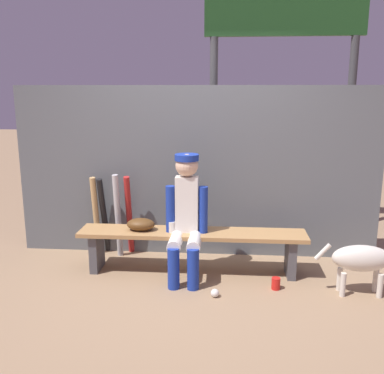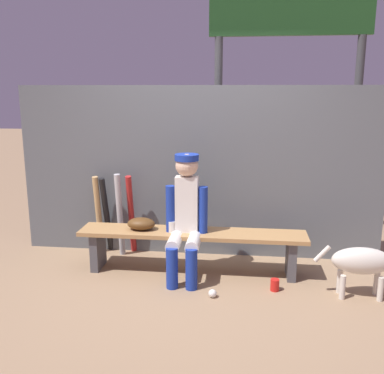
{
  "view_description": "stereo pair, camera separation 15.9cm",
  "coord_description": "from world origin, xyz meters",
  "px_view_note": "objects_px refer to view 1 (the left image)",
  "views": [
    {
      "loc": [
        0.33,
        -4.1,
        1.81
      ],
      "look_at": [
        0.0,
        0.0,
        0.88
      ],
      "focal_mm": 40.93,
      "sensor_mm": 36.0,
      "label": 1
    },
    {
      "loc": [
        0.49,
        -4.09,
        1.81
      ],
      "look_at": [
        0.0,
        0.0,
        0.88
      ],
      "focal_mm": 40.93,
      "sensor_mm": 36.0,
      "label": 2
    }
  ],
  "objects_px": {
    "dugout_bench": "(192,241)",
    "baseball": "(215,293)",
    "cup_on_bench": "(172,227)",
    "bat_aluminum_silver": "(118,216)",
    "scoreboard": "(290,37)",
    "bat_wood_tan": "(96,216)",
    "bat_aluminum_black": "(104,216)",
    "baseball_glove": "(141,224)",
    "bat_aluminum_red": "(129,215)",
    "player_seated": "(186,213)",
    "dog": "(368,259)",
    "cup_on_ground": "(276,283)"
  },
  "relations": [
    {
      "from": "bat_aluminum_silver",
      "to": "scoreboard",
      "type": "distance_m",
      "value": 2.96
    },
    {
      "from": "baseball_glove",
      "to": "bat_aluminum_black",
      "type": "bearing_deg",
      "value": 138.24
    },
    {
      "from": "baseball_glove",
      "to": "dugout_bench",
      "type": "bearing_deg",
      "value": 0.0
    },
    {
      "from": "bat_aluminum_red",
      "to": "scoreboard",
      "type": "xyz_separation_m",
      "value": [
        1.79,
        1.09,
        1.96
      ]
    },
    {
      "from": "dog",
      "to": "bat_aluminum_red",
      "type": "bearing_deg",
      "value": 161.31
    },
    {
      "from": "bat_aluminum_silver",
      "to": "baseball",
      "type": "bearing_deg",
      "value": -39.14
    },
    {
      "from": "bat_wood_tan",
      "to": "cup_on_ground",
      "type": "relative_size",
      "value": 8.02
    },
    {
      "from": "bat_wood_tan",
      "to": "dog",
      "type": "relative_size",
      "value": 1.05
    },
    {
      "from": "dugout_bench",
      "to": "baseball",
      "type": "distance_m",
      "value": 0.65
    },
    {
      "from": "cup_on_bench",
      "to": "dog",
      "type": "bearing_deg",
      "value": -10.16
    },
    {
      "from": "baseball_glove",
      "to": "bat_aluminum_red",
      "type": "xyz_separation_m",
      "value": [
        -0.21,
        0.43,
        -0.04
      ]
    },
    {
      "from": "baseball_glove",
      "to": "bat_wood_tan",
      "type": "distance_m",
      "value": 0.71
    },
    {
      "from": "bat_aluminum_black",
      "to": "baseball",
      "type": "bearing_deg",
      "value": -37.72
    },
    {
      "from": "bat_aluminum_black",
      "to": "cup_on_ground",
      "type": "bearing_deg",
      "value": -23.07
    },
    {
      "from": "player_seated",
      "to": "dog",
      "type": "distance_m",
      "value": 1.69
    },
    {
      "from": "baseball",
      "to": "cup_on_ground",
      "type": "xyz_separation_m",
      "value": [
        0.56,
        0.2,
        0.02
      ]
    },
    {
      "from": "player_seated",
      "to": "baseball",
      "type": "height_order",
      "value": "player_seated"
    },
    {
      "from": "bat_wood_tan",
      "to": "scoreboard",
      "type": "relative_size",
      "value": 0.26
    },
    {
      "from": "baseball",
      "to": "scoreboard",
      "type": "distance_m",
      "value": 3.24
    },
    {
      "from": "bat_aluminum_black",
      "to": "cup_on_bench",
      "type": "xyz_separation_m",
      "value": [
        0.82,
        -0.49,
        0.05
      ]
    },
    {
      "from": "baseball",
      "to": "scoreboard",
      "type": "height_order",
      "value": "scoreboard"
    },
    {
      "from": "dog",
      "to": "cup_on_bench",
      "type": "bearing_deg",
      "value": 169.84
    },
    {
      "from": "dog",
      "to": "bat_aluminum_black",
      "type": "bearing_deg",
      "value": 162.82
    },
    {
      "from": "baseball",
      "to": "bat_wood_tan",
      "type": "bearing_deg",
      "value": 145.09
    },
    {
      "from": "baseball_glove",
      "to": "scoreboard",
      "type": "height_order",
      "value": "scoreboard"
    },
    {
      "from": "bat_wood_tan",
      "to": "scoreboard",
      "type": "xyz_separation_m",
      "value": [
        2.15,
        1.11,
        1.97
      ]
    },
    {
      "from": "cup_on_ground",
      "to": "cup_on_bench",
      "type": "relative_size",
      "value": 1.0
    },
    {
      "from": "dugout_bench",
      "to": "cup_on_bench",
      "type": "xyz_separation_m",
      "value": [
        -0.19,
        -0.04,
        0.15
      ]
    },
    {
      "from": "bat_aluminum_silver",
      "to": "scoreboard",
      "type": "height_order",
      "value": "scoreboard"
    },
    {
      "from": "bat_aluminum_red",
      "to": "baseball",
      "type": "distance_m",
      "value": 1.42
    },
    {
      "from": "bat_aluminum_black",
      "to": "scoreboard",
      "type": "distance_m",
      "value": 3.06
    },
    {
      "from": "bat_wood_tan",
      "to": "scoreboard",
      "type": "distance_m",
      "value": 3.12
    },
    {
      "from": "cup_on_ground",
      "to": "scoreboard",
      "type": "xyz_separation_m",
      "value": [
        0.26,
        1.84,
        2.36
      ]
    },
    {
      "from": "player_seated",
      "to": "cup_on_bench",
      "type": "xyz_separation_m",
      "value": [
        -0.14,
        0.07,
        -0.16
      ]
    },
    {
      "from": "cup_on_ground",
      "to": "cup_on_bench",
      "type": "bearing_deg",
      "value": 163.9
    },
    {
      "from": "dugout_bench",
      "to": "bat_aluminum_red",
      "type": "relative_size",
      "value": 2.46
    },
    {
      "from": "bat_wood_tan",
      "to": "dugout_bench",
      "type": "bearing_deg",
      "value": -20.48
    },
    {
      "from": "bat_aluminum_silver",
      "to": "dog",
      "type": "height_order",
      "value": "bat_aluminum_silver"
    },
    {
      "from": "scoreboard",
      "to": "dog",
      "type": "bearing_deg",
      "value": -74.14
    },
    {
      "from": "baseball_glove",
      "to": "bat_aluminum_black",
      "type": "distance_m",
      "value": 0.68
    },
    {
      "from": "dugout_bench",
      "to": "bat_aluminum_black",
      "type": "distance_m",
      "value": 1.11
    },
    {
      "from": "player_seated",
      "to": "bat_wood_tan",
      "type": "relative_size",
      "value": 1.36
    },
    {
      "from": "baseball_glove",
      "to": "bat_aluminum_black",
      "type": "relative_size",
      "value": 0.32
    },
    {
      "from": "player_seated",
      "to": "bat_aluminum_black",
      "type": "bearing_deg",
      "value": 150.19
    },
    {
      "from": "bat_aluminum_red",
      "to": "scoreboard",
      "type": "distance_m",
      "value": 2.87
    },
    {
      "from": "bat_aluminum_red",
      "to": "dog",
      "type": "relative_size",
      "value": 1.08
    },
    {
      "from": "dugout_bench",
      "to": "baseball_glove",
      "type": "bearing_deg",
      "value": 180.0
    },
    {
      "from": "scoreboard",
      "to": "cup_on_bench",
      "type": "bearing_deg",
      "value": -128.8
    },
    {
      "from": "bat_aluminum_silver",
      "to": "cup_on_bench",
      "type": "distance_m",
      "value": 0.75
    },
    {
      "from": "bat_aluminum_silver",
      "to": "cup_on_ground",
      "type": "height_order",
      "value": "bat_aluminum_silver"
    }
  ]
}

